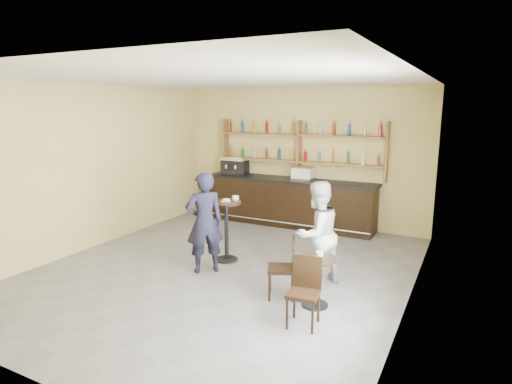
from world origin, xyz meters
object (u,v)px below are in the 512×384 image
at_px(espresso_machine, 235,165).
at_px(chair_west, 281,268).
at_px(pastry_case, 303,174).
at_px(man_main, 205,222).
at_px(bar_counter, 289,202).
at_px(pedestal_table, 226,231).
at_px(cafe_table, 315,282).
at_px(chair_south, 303,293).
at_px(patron_second, 317,234).

height_order(espresso_machine, chair_west, espresso_machine).
bearing_deg(espresso_machine, chair_west, -59.99).
xyz_separation_m(pastry_case, man_main, (-0.46, -3.35, -0.39)).
xyz_separation_m(bar_counter, pedestal_table, (-0.08, -2.73, -0.00)).
xyz_separation_m(cafe_table, chair_south, (0.05, -0.60, 0.09)).
bearing_deg(pastry_case, pedestal_table, -96.43).
distance_m(bar_counter, pedestal_table, 2.73).
height_order(espresso_machine, pedestal_table, espresso_machine).
distance_m(bar_counter, cafe_table, 4.21).
relative_size(cafe_table, patron_second, 0.43).
distance_m(bar_counter, patron_second, 3.46).
relative_size(pastry_case, cafe_table, 0.64).
bearing_deg(pastry_case, espresso_machine, -177.86).
distance_m(chair_west, chair_south, 0.88).
relative_size(bar_counter, patron_second, 2.48).
height_order(man_main, patron_second, man_main).
xyz_separation_m(pastry_case, pedestal_table, (-0.41, -2.73, -0.70)).
relative_size(pedestal_table, cafe_table, 1.55).
bearing_deg(pedestal_table, chair_south, -37.03).
height_order(pedestal_table, man_main, man_main).
bearing_deg(pedestal_table, bar_counter, 88.40).
bearing_deg(man_main, pastry_case, -142.08).
bearing_deg(pastry_case, cafe_table, -63.98).
relative_size(espresso_machine, pedestal_table, 0.56).
relative_size(pastry_case, chair_west, 0.51).
xyz_separation_m(man_main, chair_south, (2.15, -0.97, -0.42)).
bearing_deg(espresso_machine, patron_second, -51.36).
height_order(bar_counter, patron_second, patron_second).
distance_m(pastry_case, patron_second, 3.33).
bearing_deg(man_main, bar_counter, -136.40).
xyz_separation_m(bar_counter, chair_west, (1.43, -3.67, -0.11)).
xyz_separation_m(bar_counter, patron_second, (1.73, -2.99, 0.27)).
xyz_separation_m(chair_west, chair_south, (0.60, -0.65, -0.00)).
bearing_deg(man_main, chair_west, 124.12).
bearing_deg(patron_second, cafe_table, 47.35).
distance_m(bar_counter, chair_west, 3.94).
xyz_separation_m(espresso_machine, patron_second, (3.20, -2.99, -0.51)).
distance_m(bar_counter, pastry_case, 0.77).
distance_m(cafe_table, chair_south, 0.61).
distance_m(cafe_table, patron_second, 0.90).
bearing_deg(espresso_machine, pastry_case, -8.33).
relative_size(bar_counter, chair_west, 4.57).
relative_size(chair_west, chair_south, 1.01).
bearing_deg(bar_counter, pastry_case, 0.00).
height_order(pedestal_table, chair_west, pedestal_table).
height_order(pedestal_table, cafe_table, pedestal_table).
distance_m(espresso_machine, patron_second, 4.41).
relative_size(bar_counter, espresso_machine, 6.64).
bearing_deg(espresso_machine, bar_counter, -8.33).
bearing_deg(cafe_table, bar_counter, 118.04).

